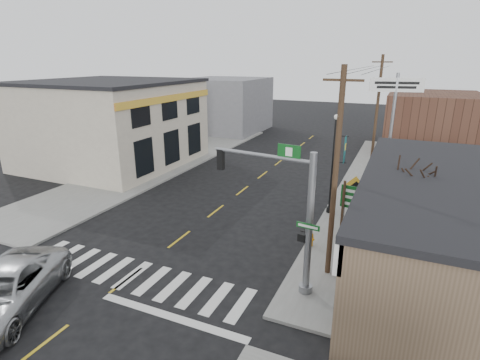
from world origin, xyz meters
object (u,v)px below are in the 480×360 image
at_px(suv, 3,291).
at_px(utility_pole_far, 377,110).
at_px(dance_center_sign, 395,102).
at_px(bare_tree, 417,169).
at_px(fire_hydrant, 311,239).
at_px(utility_pole_near, 335,175).
at_px(lamp_post, 335,158).
at_px(guide_sign, 359,205).
at_px(traffic_signal_pole, 292,207).

xyz_separation_m(suv, utility_pole_far, (10.17, 25.45, 3.88)).
distance_m(dance_center_sign, bare_tree, 12.61).
distance_m(suv, utility_pole_far, 27.68).
distance_m(fire_hydrant, utility_pole_near, 4.58).
bearing_deg(bare_tree, lamp_post, 133.57).
xyz_separation_m(suv, lamp_post, (9.03, 13.55, 2.64)).
bearing_deg(utility_pole_near, lamp_post, 103.07).
relative_size(suv, lamp_post, 1.02).
distance_m(fire_hydrant, utility_pole_far, 16.96).
bearing_deg(lamp_post, utility_pole_near, -94.06).
relative_size(lamp_post, dance_center_sign, 0.75).
relative_size(suv, utility_pole_near, 0.69).
bearing_deg(lamp_post, dance_center_sign, 59.00).
height_order(fire_hydrant, utility_pole_near, utility_pole_near).
distance_m(utility_pole_near, utility_pole_far, 18.40).
xyz_separation_m(lamp_post, utility_pole_near, (1.14, -6.50, 0.99)).
bearing_deg(bare_tree, fire_hydrant, -176.79).
relative_size(guide_sign, fire_hydrant, 4.66).
xyz_separation_m(guide_sign, bare_tree, (2.21, -0.87, 2.28)).
bearing_deg(traffic_signal_pole, utility_pole_near, 63.21).
distance_m(guide_sign, fire_hydrant, 2.73).
distance_m(lamp_post, utility_pole_near, 6.68).
relative_size(lamp_post, utility_pole_near, 0.68).
relative_size(suv, traffic_signal_pole, 1.02).
bearing_deg(guide_sign, utility_pole_far, 102.93).
bearing_deg(traffic_signal_pole, suv, -142.03).
bearing_deg(traffic_signal_pole, bare_tree, 51.60).
bearing_deg(utility_pole_near, traffic_signal_pole, -121.08).
xyz_separation_m(fire_hydrant, utility_pole_near, (1.20, -2.01, 3.94)).
height_order(suv, traffic_signal_pole, traffic_signal_pole).
height_order(fire_hydrant, utility_pole_far, utility_pole_far).
bearing_deg(utility_pole_far, traffic_signal_pole, -97.95).
relative_size(suv, bare_tree, 1.07).
relative_size(fire_hydrant, dance_center_sign, 0.09).
bearing_deg(suv, traffic_signal_pole, 7.49).
bearing_deg(suv, fire_hydrant, 22.20).
bearing_deg(guide_sign, utility_pole_near, -92.36).
height_order(traffic_signal_pole, utility_pole_far, utility_pole_far).
bearing_deg(fire_hydrant, bare_tree, 3.21).
bearing_deg(utility_pole_near, suv, -142.17).
bearing_deg(suv, utility_pole_near, 11.64).
bearing_deg(suv, dance_center_sign, 38.98).
xyz_separation_m(fire_hydrant, lamp_post, (0.06, 4.49, 2.95)).
bearing_deg(bare_tree, utility_pole_near, -142.43).
bearing_deg(fire_hydrant, dance_center_sign, 78.57).
distance_m(guide_sign, bare_tree, 3.30).
bearing_deg(guide_sign, traffic_signal_pole, -100.89).
bearing_deg(bare_tree, dance_center_sign, 97.11).
xyz_separation_m(guide_sign, utility_pole_far, (-0.70, 15.29, 2.57)).
bearing_deg(fire_hydrant, traffic_signal_pole, -89.71).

